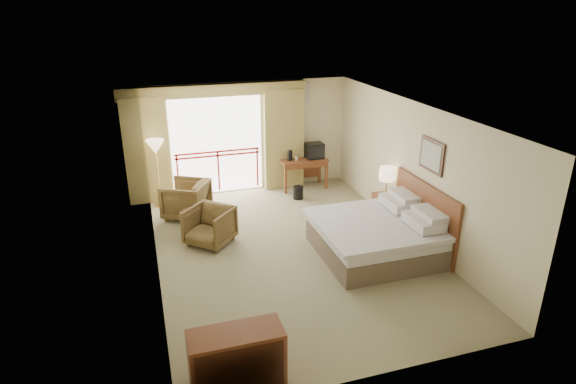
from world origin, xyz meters
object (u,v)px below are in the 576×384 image
object	(u,v)px
armchair_far	(188,217)
armchair_near	(211,243)
bed	(378,235)
side_table	(192,218)
dresser	(237,359)
desk	(302,165)
tv	(315,151)
wastebasket	(298,193)
nightstand	(386,210)
floor_lamp	(156,149)
table_lamp	(387,174)

from	to	relation	value
armchair_far	armchair_near	size ratio (longest dim) A/B	1.10
bed	armchair_near	distance (m)	3.26
side_table	armchair_near	bearing A→B (deg)	-62.48
dresser	desk	bearing A→B (deg)	61.19
tv	armchair_far	xyz separation A→B (m)	(-3.34, -0.93, -0.96)
wastebasket	side_table	distance (m)	2.91
nightstand	tv	world-z (taller)	tv
armchair_near	wastebasket	bearing A→B (deg)	77.77
desk	floor_lamp	world-z (taller)	floor_lamp
side_table	floor_lamp	xyz separation A→B (m)	(-0.53, 1.70, 1.03)
nightstand	side_table	bearing A→B (deg)	172.47
bed	tv	size ratio (longest dim) A/B	4.92
armchair_far	dresser	xyz separation A→B (m)	(0.03, -5.28, 0.39)
wastebasket	table_lamp	bearing A→B (deg)	-54.13
floor_lamp	armchair_far	bearing A→B (deg)	-57.93
armchair_far	armchair_near	world-z (taller)	armchair_far
nightstand	tv	bearing A→B (deg)	107.98
desk	armchair_far	distance (m)	3.25
nightstand	table_lamp	xyz separation A→B (m)	(0.00, 0.05, 0.79)
table_lamp	floor_lamp	bearing A→B (deg)	152.16
table_lamp	tv	bearing A→B (deg)	105.25
desk	tv	size ratio (longest dim) A/B	2.73
desk	armchair_far	world-z (taller)	desk
nightstand	tv	distance (m)	2.72
armchair_near	dresser	size ratio (longest dim) A/B	0.71
dresser	wastebasket	bearing A→B (deg)	61.27
table_lamp	armchair_near	size ratio (longest dim) A/B	0.72
table_lamp	floor_lamp	world-z (taller)	floor_lamp
table_lamp	side_table	world-z (taller)	table_lamp
table_lamp	tv	size ratio (longest dim) A/B	1.38
side_table	dresser	bearing A→B (deg)	-89.79
wastebasket	bed	bearing A→B (deg)	-79.65
floor_lamp	nightstand	bearing A→B (deg)	-28.33
bed	wastebasket	bearing A→B (deg)	100.35
armchair_far	floor_lamp	world-z (taller)	floor_lamp
table_lamp	tv	world-z (taller)	table_lamp
nightstand	armchair_near	world-z (taller)	nightstand
wastebasket	desk	bearing A→B (deg)	63.75
tv	armchair_far	distance (m)	3.60
tv	armchair_far	world-z (taller)	tv
desk	tv	world-z (taller)	tv
wastebasket	floor_lamp	size ratio (longest dim) A/B	0.20
nightstand	dresser	world-z (taller)	dresser
nightstand	side_table	distance (m)	4.08
table_lamp	dresser	distance (m)	5.49
desk	floor_lamp	distance (m)	3.64
floor_lamp	desk	bearing A→B (deg)	2.64
nightstand	wastebasket	xyz separation A→B (m)	(-1.33, 1.90, -0.17)
tv	armchair_near	world-z (taller)	tv
nightstand	floor_lamp	bearing A→B (deg)	154.68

